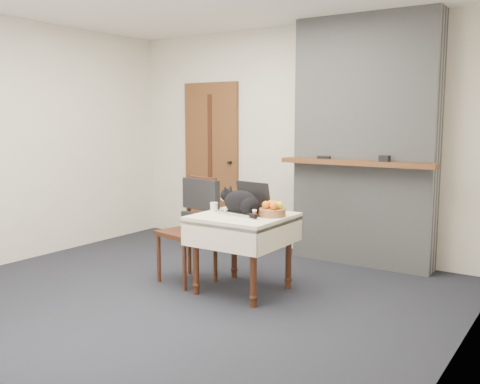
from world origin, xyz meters
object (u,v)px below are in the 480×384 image
(side_table, at_px, (243,227))
(pill_bottle, at_px, (255,214))
(laptop, at_px, (247,205))
(cat, at_px, (242,203))
(door, at_px, (211,161))
(cream_jar, at_px, (214,207))
(fruit_basket, at_px, (272,210))
(chair, at_px, (195,214))

(side_table, xyz_separation_m, pill_bottle, (0.18, -0.10, 0.15))
(laptop, distance_m, cat, 0.11)
(door, relative_size, cream_jar, 24.70)
(cream_jar, relative_size, fruit_basket, 0.34)
(door, height_order, pill_bottle, door)
(cream_jar, distance_m, pill_bottle, 0.52)
(door, height_order, fruit_basket, door)
(laptop, bearing_deg, chair, -165.98)
(door, xyz_separation_m, fruit_basket, (1.82, -1.55, -0.25))
(laptop, xyz_separation_m, cat, (0.01, -0.10, 0.04))
(cream_jar, height_order, pill_bottle, cream_jar)
(side_table, relative_size, pill_bottle, 10.03)
(pill_bottle, xyz_separation_m, chair, (-0.76, 0.14, -0.10))
(side_table, height_order, laptop, laptop)
(cat, relative_size, chair, 0.49)
(door, distance_m, laptop, 2.18)
(cream_jar, bearing_deg, side_table, -1.00)
(door, xyz_separation_m, side_table, (1.57, -1.63, -0.41))
(laptop, distance_m, chair, 0.57)
(side_table, bearing_deg, cream_jar, 179.00)
(door, distance_m, chair, 1.91)
(chair, bearing_deg, laptop, 17.30)
(cream_jar, bearing_deg, cat, -0.41)
(door, bearing_deg, fruit_basket, -40.45)
(side_table, height_order, cat, cat)
(cream_jar, relative_size, chair, 0.08)
(door, distance_m, side_table, 2.30)
(side_table, height_order, chair, chair)
(cream_jar, height_order, chair, chair)
(door, height_order, cream_jar, door)
(cream_jar, xyz_separation_m, pill_bottle, (0.51, -0.11, -0.00))
(cat, bearing_deg, chair, -175.84)
(door, height_order, chair, door)
(door, relative_size, laptop, 4.88)
(fruit_basket, bearing_deg, side_table, -161.14)
(pill_bottle, distance_m, fruit_basket, 0.20)
(cat, distance_m, fruit_basket, 0.28)
(pill_bottle, bearing_deg, chair, 169.58)
(side_table, xyz_separation_m, fruit_basket, (0.25, 0.09, 0.17))
(side_table, distance_m, cream_jar, 0.36)
(door, bearing_deg, cream_jar, -52.68)
(laptop, bearing_deg, cream_jar, -154.55)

